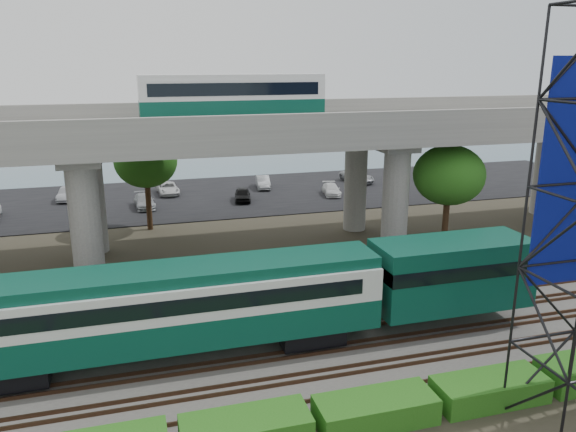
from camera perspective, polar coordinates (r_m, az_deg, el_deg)
name	(u,v)px	position (r m, az deg, el deg)	size (l,w,h in m)	color
ground	(314,368)	(25.99, 2.66, -15.18)	(140.00, 140.00, 0.00)	#474233
ballast_bed	(301,345)	(27.60, 1.31, -12.97)	(90.00, 12.00, 0.20)	slate
service_road	(260,281)	(35.05, -2.85, -6.66)	(90.00, 5.00, 0.08)	black
parking_lot	(207,196)	(57.16, -8.27, 1.99)	(90.00, 18.00, 0.08)	black
harbor_water	(184,160)	(78.60, -10.52, 5.57)	(140.00, 40.00, 0.03)	#466774
rail_tracks	(301,342)	(27.51, 1.31, -12.64)	(90.00, 9.52, 0.16)	#472D1E
commuter_train	(217,301)	(25.57, -7.25, -8.56)	(29.30, 3.06, 4.30)	black
overpass	(239,138)	(38.17, -4.97, 7.87)	(80.00, 12.00, 12.40)	#9E9B93
hedge_strip	(376,409)	(22.66, 8.90, -18.79)	(34.60, 1.80, 1.20)	#1E5914
trees	(171,180)	(38.18, -11.78, 3.57)	(40.94, 16.94, 7.69)	#382314
suv	(67,289)	(34.51, -21.55, -6.91)	(2.17, 4.71, 1.31)	black
parked_cars	(215,190)	(56.87, -7.48, 2.63)	(38.72, 9.62, 1.29)	silver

